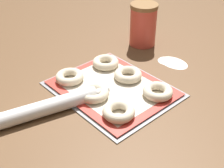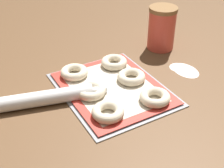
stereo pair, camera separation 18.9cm
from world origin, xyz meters
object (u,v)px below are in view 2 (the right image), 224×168
at_px(bagel_front_center, 91,91).
at_px(bagel_back_center, 132,77).
at_px(bagel_front_left, 74,72).
at_px(flour_canister, 162,28).
at_px(bagel_back_right, 155,97).
at_px(bagel_front_right, 108,112).
at_px(baking_tray, 112,89).
at_px(bagel_back_left, 114,62).
at_px(rolling_pin, 38,99).

distance_m(bagel_front_center, bagel_back_center, 0.16).
height_order(bagel_front_left, flour_canister, flour_canister).
bearing_deg(bagel_back_center, bagel_back_right, 0.16).
relative_size(bagel_front_right, flour_canister, 0.55).
bearing_deg(bagel_front_left, baking_tray, 31.15).
bearing_deg(bagel_back_left, bagel_back_right, 0.43).
relative_size(baking_tray, bagel_front_center, 4.08).
relative_size(flour_canister, rolling_pin, 0.41).
bearing_deg(bagel_front_center, baking_tray, 90.05).
relative_size(bagel_back_left, rolling_pin, 0.23).
xyz_separation_m(bagel_front_left, bagel_back_left, (0.01, 0.16, 0.00)).
height_order(bagel_front_left, bagel_back_center, same).
height_order(bagel_front_center, bagel_back_left, same).
relative_size(bagel_front_center, rolling_pin, 0.23).
relative_size(bagel_front_left, rolling_pin, 0.23).
bearing_deg(bagel_front_left, bagel_front_right, -0.94).
xyz_separation_m(baking_tray, bagel_front_center, (0.00, -0.08, 0.02)).
relative_size(bagel_front_left, bagel_back_left, 1.00).
bearing_deg(flour_canister, rolling_pin, -77.22).
bearing_deg(baking_tray, bagel_back_left, 147.26).
bearing_deg(flour_canister, baking_tray, -62.50).
distance_m(bagel_back_center, flour_canister, 0.31).
bearing_deg(bagel_back_right, bagel_back_left, -179.57).
bearing_deg(bagel_back_center, rolling_pin, -96.92).
bearing_deg(bagel_front_left, bagel_front_center, -0.05).
bearing_deg(baking_tray, bagel_front_right, -34.40).
bearing_deg(bagel_front_left, bagel_back_left, 86.74).
relative_size(bagel_front_left, bagel_back_right, 1.00).
xyz_separation_m(bagel_front_center, rolling_pin, (-0.04, -0.16, -0.00)).
bearing_deg(bagel_back_right, bagel_front_left, -148.70).
distance_m(bagel_front_center, rolling_pin, 0.17).
relative_size(baking_tray, rolling_pin, 0.92).
xyz_separation_m(bagel_back_left, bagel_back_right, (0.26, 0.00, 0.00)).
distance_m(baking_tray, bagel_front_left, 0.16).
distance_m(bagel_back_right, flour_canister, 0.40).
distance_m(bagel_front_center, flour_canister, 0.45).
bearing_deg(rolling_pin, flour_canister, 102.78).
distance_m(bagel_front_center, bagel_back_left, 0.20).
distance_m(bagel_back_right, rolling_pin, 0.37).
distance_m(baking_tray, flour_canister, 0.39).
bearing_deg(bagel_front_center, bagel_back_center, 91.28).
height_order(bagel_front_left, bagel_front_right, same).
bearing_deg(bagel_front_right, baking_tray, 145.60).
distance_m(bagel_front_right, bagel_back_right, 0.17).
xyz_separation_m(bagel_front_right, rolling_pin, (-0.17, -0.16, -0.00)).
bearing_deg(bagel_back_left, rolling_pin, -75.99).
xyz_separation_m(bagel_front_right, bagel_back_right, (0.01, 0.17, 0.00)).
bearing_deg(bagel_back_left, bagel_front_left, -93.26).
relative_size(bagel_front_center, flour_canister, 0.55).
relative_size(bagel_front_center, bagel_back_right, 1.00).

